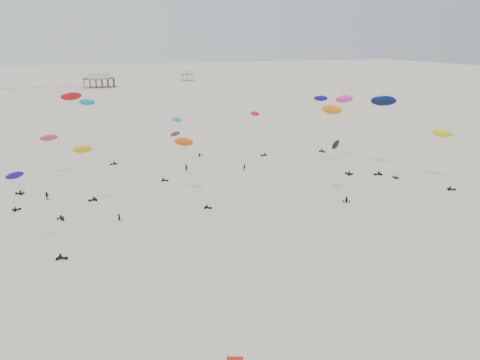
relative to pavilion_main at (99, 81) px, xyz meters
name	(u,v)px	position (x,y,z in m)	size (l,w,h in m)	color
ground_plane	(149,122)	(10.00, -150.00, -4.22)	(900.00, 900.00, 0.00)	beige
pavilion_main	(99,81)	(0.00, 0.00, 0.00)	(21.00, 13.00, 9.80)	brown
pavilion_small	(187,76)	(70.00, 30.00, -0.74)	(9.00, 7.00, 8.00)	brown
pier_fence	(18,89)	(-52.00, 0.00, -3.45)	(80.20, 0.20, 1.50)	black
rig_0	(77,166)	(-19.86, -248.36, 4.85)	(8.17, 8.98, 13.92)	black
rig_1	(258,129)	(31.93, -217.29, 3.54)	(3.62, 6.79, 12.87)	black
rig_2	(185,132)	(11.57, -208.90, 2.40)	(7.31, 9.97, 12.49)	black
rig_3	(187,151)	(2.89, -247.75, 6.04)	(5.32, 13.94, 15.38)	black
rig_5	(321,111)	(54.01, -215.19, 7.24)	(6.80, 11.63, 17.07)	black
rig_6	(35,211)	(-26.82, -267.94, 3.19)	(8.48, 8.49, 14.33)	black
rig_7	(345,112)	(49.86, -235.40, 10.13)	(9.02, 15.15, 21.08)	black
rig_8	(43,149)	(-27.42, -223.25, 3.36)	(10.26, 16.75, 17.73)	black
rig_9	(172,148)	(3.36, -229.13, 2.52)	(7.83, 11.28, 13.35)	black
rig_10	(93,116)	(-14.48, -211.06, 9.04)	(8.77, 7.58, 18.10)	black
rig_11	(76,119)	(-19.11, -242.16, 13.40)	(5.66, 5.03, 23.29)	black
rig_12	(444,142)	(63.59, -257.78, 5.58)	(6.39, 11.77, 13.80)	black
rig_13	(384,105)	(56.54, -243.01, 12.87)	(7.01, 13.57, 20.53)	black
rig_14	(338,158)	(34.00, -258.84, 4.36)	(4.59, 9.57, 12.51)	black
rig_15	(339,119)	(46.61, -237.73, 8.79)	(10.54, 16.53, 19.91)	black
spectator_0	(119,221)	(-13.25, -258.12, -4.22)	(0.71, 0.49, 1.94)	black
spectator_1	(244,170)	(21.79, -232.78, -4.22)	(0.93, 0.54, 1.91)	black
spectator_2	(47,200)	(-26.71, -240.18, -4.22)	(1.32, 0.71, 2.23)	black
spectator_3	(186,171)	(7.16, -228.03, -4.22)	(0.81, 0.56, 2.24)	black
grounded_kite_b	(235,359)	(-5.57, -303.55, -4.22)	(1.80, 0.70, 0.07)	#B7160B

